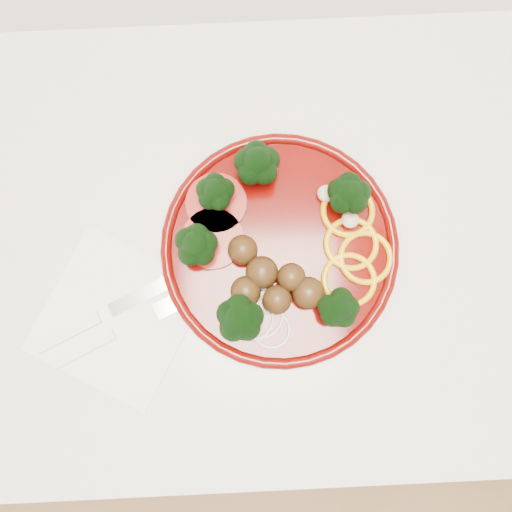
{
  "coord_description": "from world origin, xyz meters",
  "views": [
    {
      "loc": [
        0.06,
        1.59,
        1.52
      ],
      "look_at": [
        0.07,
        1.68,
        0.92
      ],
      "focal_mm": 35.0,
      "sensor_mm": 36.0,
      "label": 1
    }
  ],
  "objects_px": {
    "plate": "(277,247)",
    "fork": "(101,340)",
    "napkin": "(116,317)",
    "knife": "(94,319)"
  },
  "relations": [
    {
      "from": "napkin",
      "to": "knife",
      "type": "height_order",
      "value": "knife"
    },
    {
      "from": "plate",
      "to": "knife",
      "type": "distance_m",
      "value": 0.24
    },
    {
      "from": "napkin",
      "to": "fork",
      "type": "relative_size",
      "value": 0.98
    },
    {
      "from": "plate",
      "to": "knife",
      "type": "xyz_separation_m",
      "value": [
        -0.23,
        -0.08,
        -0.01
      ]
    },
    {
      "from": "plate",
      "to": "fork",
      "type": "xyz_separation_m",
      "value": [
        -0.22,
        -0.1,
        -0.01
      ]
    },
    {
      "from": "plate",
      "to": "fork",
      "type": "distance_m",
      "value": 0.24
    },
    {
      "from": "napkin",
      "to": "knife",
      "type": "distance_m",
      "value": 0.03
    },
    {
      "from": "plate",
      "to": "knife",
      "type": "relative_size",
      "value": 1.51
    },
    {
      "from": "fork",
      "to": "plate",
      "type": "bearing_deg",
      "value": 0.34
    },
    {
      "from": "fork",
      "to": "napkin",
      "type": "bearing_deg",
      "value": 33.31
    }
  ]
}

